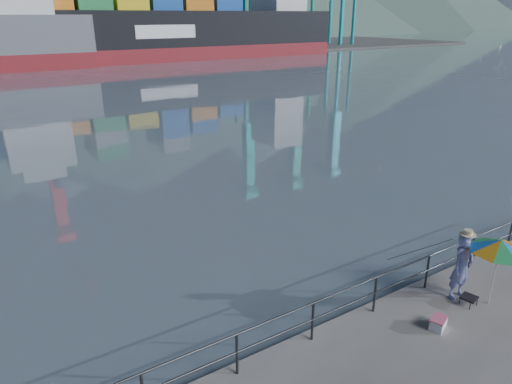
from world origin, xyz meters
The scene contains 9 objects.
far_dock centered at (10.00, 93.00, 0.00)m, with size 200.00×40.00×0.40m, color #514F4C.
guardrail centered at (0.00, 1.70, 0.52)m, with size 22.00×0.06×1.03m.
container_stacks centered at (29.72, 93.50, 2.95)m, with size 58.00×5.40×7.80m.
fisherman centered at (3.35, 0.96, 0.91)m, with size 0.66×0.44×1.82m, color #1C2A96.
beach_umbrella centered at (3.78, 0.32, 1.69)m, with size 2.01×2.01×1.85m.
folding_stool centered at (3.27, 0.57, 0.13)m, with size 0.45×0.45×0.24m.
cooler_bag centered at (1.81, 0.39, 0.13)m, with size 0.45×0.30×0.26m, color white.
fishing_rod centered at (3.16, 2.18, 0.00)m, with size 0.02×0.02×2.04m, color black.
container_ship centered at (24.00, 72.43, 5.78)m, with size 67.09×11.18×18.10m.
Camera 1 is at (-6.73, -4.85, 7.03)m, focal length 32.00 mm.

